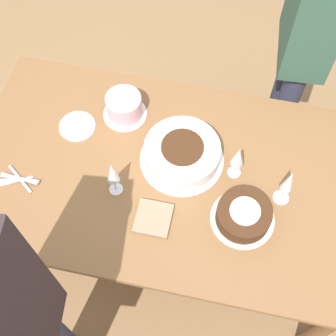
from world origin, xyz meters
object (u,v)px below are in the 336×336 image
(wine_glass_far, at_px, (238,157))
(cake_back_decorated, at_px, (124,107))
(cake_center_white, at_px, (182,154))
(wine_glass_near, at_px, (288,182))
(person_watching, at_px, (312,20))
(wine_glass_extra, at_px, (113,173))
(cake_front_chocolate, at_px, (244,215))

(wine_glass_far, bearing_deg, cake_back_decorated, 159.62)
(cake_center_white, height_order, wine_glass_near, wine_glass_near)
(cake_back_decorated, relative_size, person_watching, 0.12)
(cake_back_decorated, height_order, wine_glass_far, wine_glass_far)
(wine_glass_extra, bearing_deg, cake_front_chocolate, -2.43)
(wine_glass_far, distance_m, wine_glass_extra, 0.51)
(wine_glass_near, bearing_deg, person_watching, 89.24)
(cake_back_decorated, bearing_deg, cake_center_white, -30.87)
(wine_glass_extra, height_order, person_watching, person_watching)
(wine_glass_far, relative_size, person_watching, 0.12)
(cake_front_chocolate, height_order, person_watching, person_watching)
(wine_glass_extra, bearing_deg, wine_glass_far, 21.15)
(cake_front_chocolate, xyz_separation_m, wine_glass_near, (0.14, 0.13, 0.10))
(wine_glass_far, height_order, wine_glass_extra, wine_glass_extra)
(wine_glass_near, xyz_separation_m, wine_glass_extra, (-0.68, -0.11, 0.00))
(wine_glass_extra, distance_m, person_watching, 1.14)
(wine_glass_near, bearing_deg, cake_back_decorated, 159.64)
(cake_center_white, relative_size, cake_front_chocolate, 1.40)
(cake_back_decorated, relative_size, wine_glass_far, 1.02)
(cake_back_decorated, bearing_deg, person_watching, 34.04)
(cake_front_chocolate, xyz_separation_m, person_watching, (0.16, 0.92, 0.21))
(cake_front_chocolate, height_order, cake_back_decorated, cake_back_decorated)
(cake_center_white, bearing_deg, wine_glass_far, -4.39)
(cake_center_white, xyz_separation_m, person_watching, (0.45, 0.69, 0.20))
(cake_front_chocolate, bearing_deg, wine_glass_extra, 177.57)
(person_watching, bearing_deg, wine_glass_near, -4.08)
(cake_front_chocolate, xyz_separation_m, cake_back_decorated, (-0.60, 0.41, 0.02))
(cake_back_decorated, xyz_separation_m, wine_glass_far, (0.54, -0.20, 0.08))
(cake_back_decorated, distance_m, person_watching, 0.93)
(wine_glass_far, xyz_separation_m, wine_glass_extra, (-0.48, -0.18, 0.01))
(cake_center_white, bearing_deg, wine_glass_near, -12.15)
(cake_center_white, distance_m, cake_front_chocolate, 0.37)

